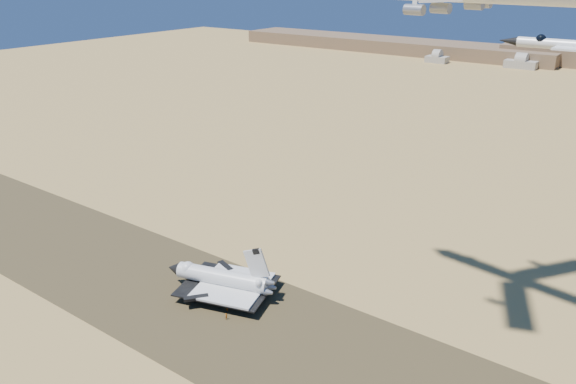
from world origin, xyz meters
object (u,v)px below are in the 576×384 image
Objects in this scene: shuttle at (222,279)px; crew_a at (226,316)px; crew_b at (228,307)px; chase_jet_a at (561,44)px; crew_c at (227,309)px.

crew_a is (10.45, -9.80, -3.65)m from shuttle.
crew_b is 0.11× the size of chase_jet_a.
chase_jet_a reaches higher than shuttle.
chase_jet_a reaches higher than crew_b.
crew_c is at bearing -56.12° from shuttle.
shuttle is at bearing 166.88° from chase_jet_a.
crew_c is at bearing 35.86° from crew_a.
shuttle is at bearing 19.80° from crew_c.
crew_c is 114.04m from chase_jet_a.
chase_jet_a is (76.07, -10.29, 81.32)m from crew_a.
shuttle reaches higher than crew_b.
crew_c is at bearing 170.20° from chase_jet_a.
crew_a is 0.12× the size of chase_jet_a.
crew_c is (-2.58, 3.23, -0.15)m from crew_a.
crew_b is at bearing -54.74° from shuttle.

